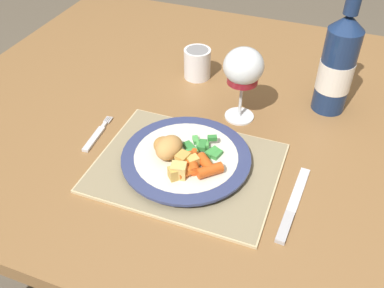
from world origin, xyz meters
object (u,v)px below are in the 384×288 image
object	(u,v)px
fork	(96,136)
table_knife	(291,210)
dining_table	(226,136)
bottle	(338,65)
dinner_plate	(186,159)
wine_glass	(243,69)
drinking_cup	(197,63)

from	to	relation	value
fork	table_knife	bearing A→B (deg)	-7.52
dining_table	bottle	distance (m)	0.30
dinner_plate	fork	bearing A→B (deg)	176.61
dinner_plate	bottle	bearing A→B (deg)	51.80
dining_table	wine_glass	distance (m)	0.21
dinner_plate	wine_glass	distance (m)	0.23
fork	wine_glass	world-z (taller)	wine_glass
table_knife	dinner_plate	bearing A→B (deg)	168.51
fork	bottle	xyz separation A→B (m)	(0.45, 0.29, 0.11)
wine_glass	bottle	distance (m)	0.21
dining_table	fork	bearing A→B (deg)	-140.51
bottle	drinking_cup	xyz separation A→B (m)	(-0.33, 0.02, -0.07)
fork	drinking_cup	size ratio (longest dim) A/B	1.61
dining_table	table_knife	bearing A→B (deg)	-52.07
dinner_plate	fork	xyz separation A→B (m)	(-0.21, 0.01, -0.01)
fork	dinner_plate	bearing A→B (deg)	-3.39
bottle	dinner_plate	bearing A→B (deg)	-128.20
dining_table	drinking_cup	size ratio (longest dim) A/B	17.64
wine_glass	drinking_cup	bearing A→B (deg)	139.20
dining_table	table_knife	distance (m)	0.33
dining_table	fork	size ratio (longest dim) A/B	10.96
table_knife	drinking_cup	distance (m)	0.48
table_knife	wine_glass	size ratio (longest dim) A/B	1.13
bottle	dining_table	bearing A→B (deg)	-156.35
dining_table	fork	world-z (taller)	fork
table_knife	wine_glass	xyz separation A→B (m)	(-0.16, 0.24, 0.12)
fork	drinking_cup	bearing A→B (deg)	69.12
dining_table	wine_glass	bearing A→B (deg)	-25.84
dinner_plate	table_knife	world-z (taller)	dinner_plate
dinner_plate	drinking_cup	xyz separation A→B (m)	(-0.10, 0.32, 0.02)
fork	wine_glass	size ratio (longest dim) A/B	0.72
dining_table	wine_glass	size ratio (longest dim) A/B	7.84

